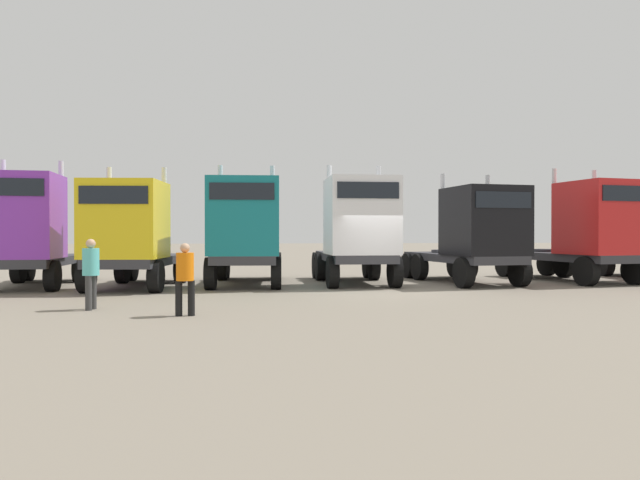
{
  "coord_description": "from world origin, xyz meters",
  "views": [
    {
      "loc": [
        -4.79,
        -18.21,
        1.87
      ],
      "look_at": [
        -1.6,
        3.81,
        1.65
      ],
      "focal_mm": 32.68,
      "sensor_mm": 36.0,
      "label": 1
    }
  ],
  "objects_px": {
    "semi_truck_purple": "(26,231)",
    "semi_truck_teal": "(246,232)",
    "visitor_with_camera": "(91,269)",
    "semi_truck_black": "(476,234)",
    "semi_truck_yellow": "(131,234)",
    "visitor_in_hivis": "(185,274)",
    "semi_truck_red": "(589,231)",
    "semi_truck_white": "(358,230)"
  },
  "relations": [
    {
      "from": "semi_truck_yellow",
      "to": "visitor_with_camera",
      "type": "bearing_deg",
      "value": 5.94
    },
    {
      "from": "semi_truck_teal",
      "to": "visitor_with_camera",
      "type": "xyz_separation_m",
      "value": [
        -3.89,
        -5.9,
        -0.95
      ]
    },
    {
      "from": "semi_truck_yellow",
      "to": "semi_truck_teal",
      "type": "bearing_deg",
      "value": 105.75
    },
    {
      "from": "semi_truck_teal",
      "to": "semi_truck_red",
      "type": "height_order",
      "value": "semi_truck_red"
    },
    {
      "from": "semi_truck_purple",
      "to": "semi_truck_black",
      "type": "relative_size",
      "value": 0.98
    },
    {
      "from": "semi_truck_black",
      "to": "visitor_with_camera",
      "type": "relative_size",
      "value": 3.59
    },
    {
      "from": "semi_truck_red",
      "to": "visitor_in_hivis",
      "type": "xyz_separation_m",
      "value": [
        -14.54,
        -7.0,
        -1.04
      ]
    },
    {
      "from": "semi_truck_black",
      "to": "semi_truck_yellow",
      "type": "bearing_deg",
      "value": -95.48
    },
    {
      "from": "semi_truck_purple",
      "to": "semi_truck_black",
      "type": "distance_m",
      "value": 15.84
    },
    {
      "from": "semi_truck_purple",
      "to": "visitor_in_hivis",
      "type": "bearing_deg",
      "value": 36.52
    },
    {
      "from": "semi_truck_black",
      "to": "visitor_in_hivis",
      "type": "xyz_separation_m",
      "value": [
        -9.93,
        -6.88,
        -0.91
      ]
    },
    {
      "from": "semi_truck_purple",
      "to": "semi_truck_teal",
      "type": "xyz_separation_m",
      "value": [
        7.4,
        -0.09,
        -0.02
      ]
    },
    {
      "from": "visitor_with_camera",
      "to": "semi_truck_white",
      "type": "bearing_deg",
      "value": -135.34
    },
    {
      "from": "semi_truck_purple",
      "to": "semi_truck_teal",
      "type": "distance_m",
      "value": 7.4
    },
    {
      "from": "semi_truck_yellow",
      "to": "semi_truck_white",
      "type": "height_order",
      "value": "semi_truck_white"
    },
    {
      "from": "semi_truck_red",
      "to": "semi_truck_teal",
      "type": "bearing_deg",
      "value": -99.9
    },
    {
      "from": "semi_truck_teal",
      "to": "semi_truck_black",
      "type": "bearing_deg",
      "value": 91.15
    },
    {
      "from": "semi_truck_teal",
      "to": "visitor_in_hivis",
      "type": "bearing_deg",
      "value": -7.16
    },
    {
      "from": "semi_truck_red",
      "to": "visitor_in_hivis",
      "type": "height_order",
      "value": "semi_truck_red"
    },
    {
      "from": "semi_truck_yellow",
      "to": "semi_truck_teal",
      "type": "relative_size",
      "value": 0.96
    },
    {
      "from": "semi_truck_purple",
      "to": "visitor_with_camera",
      "type": "height_order",
      "value": "semi_truck_purple"
    },
    {
      "from": "semi_truck_red",
      "to": "semi_truck_white",
      "type": "bearing_deg",
      "value": -99.74
    },
    {
      "from": "semi_truck_white",
      "to": "semi_truck_black",
      "type": "distance_m",
      "value": 4.38
    },
    {
      "from": "semi_truck_black",
      "to": "visitor_with_camera",
      "type": "xyz_separation_m",
      "value": [
        -12.33,
        -5.43,
        -0.86
      ]
    },
    {
      "from": "semi_truck_red",
      "to": "semi_truck_black",
      "type": "bearing_deg",
      "value": -96.81
    },
    {
      "from": "semi_truck_teal",
      "to": "visitor_with_camera",
      "type": "height_order",
      "value": "semi_truck_teal"
    },
    {
      "from": "semi_truck_teal",
      "to": "semi_truck_black",
      "type": "distance_m",
      "value": 8.45
    },
    {
      "from": "semi_truck_yellow",
      "to": "semi_truck_white",
      "type": "distance_m",
      "value": 7.93
    },
    {
      "from": "semi_truck_teal",
      "to": "semi_truck_white",
      "type": "bearing_deg",
      "value": 92.49
    },
    {
      "from": "visitor_with_camera",
      "to": "semi_truck_black",
      "type": "bearing_deg",
      "value": -147.47
    },
    {
      "from": "semi_truck_yellow",
      "to": "semi_truck_white",
      "type": "bearing_deg",
      "value": 100.1
    },
    {
      "from": "semi_truck_red",
      "to": "visitor_with_camera",
      "type": "bearing_deg",
      "value": -80.22
    },
    {
      "from": "semi_truck_purple",
      "to": "semi_truck_white",
      "type": "xyz_separation_m",
      "value": [
        11.47,
        -0.22,
        0.05
      ]
    },
    {
      "from": "visitor_with_camera",
      "to": "semi_truck_teal",
      "type": "bearing_deg",
      "value": -114.65
    },
    {
      "from": "semi_truck_white",
      "to": "semi_truck_teal",
      "type": "bearing_deg",
      "value": -90.52
    },
    {
      "from": "semi_truck_purple",
      "to": "semi_truck_red",
      "type": "height_order",
      "value": "semi_truck_purple"
    },
    {
      "from": "semi_truck_red",
      "to": "visitor_with_camera",
      "type": "height_order",
      "value": "semi_truck_red"
    },
    {
      "from": "semi_truck_white",
      "to": "visitor_with_camera",
      "type": "relative_size",
      "value": 3.39
    },
    {
      "from": "visitor_with_camera",
      "to": "semi_truck_yellow",
      "type": "bearing_deg",
      "value": -81.9
    },
    {
      "from": "semi_truck_yellow",
      "to": "visitor_in_hivis",
      "type": "distance_m",
      "value": 7.18
    },
    {
      "from": "semi_truck_yellow",
      "to": "semi_truck_red",
      "type": "height_order",
      "value": "semi_truck_red"
    },
    {
      "from": "semi_truck_teal",
      "to": "semi_truck_yellow",
      "type": "bearing_deg",
      "value": -76.49
    }
  ]
}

